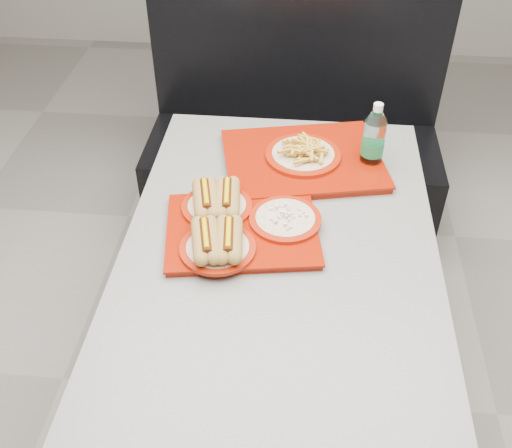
# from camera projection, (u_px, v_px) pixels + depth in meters

# --- Properties ---
(ground) EXTENTS (6.00, 6.00, 0.00)m
(ground) POSITION_uv_depth(u_px,v_px,m) (274.00, 396.00, 2.20)
(ground) COLOR gray
(ground) RESTS_ON ground
(diner_table) EXTENTS (0.92, 1.42, 0.75)m
(diner_table) POSITION_uv_depth(u_px,v_px,m) (278.00, 286.00, 1.82)
(diner_table) COLOR black
(diner_table) RESTS_ON ground
(booth_bench) EXTENTS (1.30, 0.57, 1.35)m
(booth_bench) POSITION_uv_depth(u_px,v_px,m) (293.00, 142.00, 2.76)
(booth_bench) COLOR black
(booth_bench) RESTS_ON ground
(tray_near) EXTENTS (0.48, 0.41, 0.10)m
(tray_near) POSITION_uv_depth(u_px,v_px,m) (236.00, 224.00, 1.73)
(tray_near) COLOR maroon
(tray_near) RESTS_ON diner_table
(tray_far) EXTENTS (0.59, 0.51, 0.10)m
(tray_far) POSITION_uv_depth(u_px,v_px,m) (303.00, 157.00, 2.00)
(tray_far) COLOR maroon
(tray_far) RESTS_ON diner_table
(water_bottle) EXTENTS (0.07, 0.07, 0.24)m
(water_bottle) POSITION_uv_depth(u_px,v_px,m) (373.00, 141.00, 1.94)
(water_bottle) COLOR silver
(water_bottle) RESTS_ON diner_table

